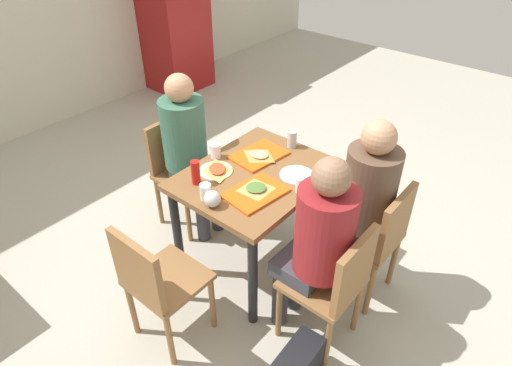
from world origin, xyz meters
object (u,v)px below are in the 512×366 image
at_px(paper_plate_center, 216,171).
at_px(plastic_cup_a, 216,151).
at_px(pizza_slice_c, 217,170).
at_px(chair_far_side, 179,165).
at_px(chair_near_right, 377,236).
at_px(pizza_slice_a, 256,188).
at_px(chair_near_left, 335,282).
at_px(soda_can, 292,139).
at_px(main_table, 256,188).
at_px(paper_plate_near_edge, 297,175).
at_px(person_in_red, 318,238).
at_px(tray_red_far, 259,155).
at_px(person_far_side, 188,144).
at_px(pizza_slice_b, 259,155).
at_px(foil_bundle, 212,199).
at_px(chair_left_end, 155,281).
at_px(tray_red_near, 255,193).
at_px(drink_fridge, 174,12).
at_px(plastic_cup_b, 301,185).
at_px(person_in_brown_jacket, 362,196).
at_px(condiment_bottle, 196,172).
at_px(plastic_cup_c, 206,192).

relative_size(paper_plate_center, plastic_cup_a, 2.20).
bearing_deg(pizza_slice_c, chair_far_side, 75.70).
height_order(chair_near_right, pizza_slice_a, chair_near_right).
height_order(chair_near_left, soda_can, soda_can).
xyz_separation_m(main_table, paper_plate_near_edge, (0.15, -0.22, 0.12)).
relative_size(person_in_red, tray_red_far, 3.54).
height_order(person_far_side, pizza_slice_b, person_far_side).
height_order(pizza_slice_a, foil_bundle, foil_bundle).
xyz_separation_m(chair_left_end, tray_red_near, (0.70, -0.14, 0.27)).
bearing_deg(pizza_slice_a, drink_fridge, 55.95).
bearing_deg(tray_red_far, pizza_slice_c, 164.80).
xyz_separation_m(tray_red_far, plastic_cup_b, (-0.15, -0.45, 0.04)).
xyz_separation_m(chair_left_end, paper_plate_center, (0.73, 0.22, 0.27)).
distance_m(person_in_brown_jacket, plastic_cup_b, 0.38).
relative_size(chair_near_left, person_in_brown_jacket, 0.68).
xyz_separation_m(chair_near_right, chair_far_side, (-0.25, 1.56, 0.00)).
xyz_separation_m(person_far_side, plastic_cup_a, (-0.02, -0.30, 0.07)).
relative_size(pizza_slice_b, plastic_cup_a, 1.98).
distance_m(tray_red_far, plastic_cup_b, 0.48).
height_order(pizza_slice_a, pizza_slice_b, same).
height_order(person_in_red, plastic_cup_a, person_in_red).
xyz_separation_m(chair_near_left, paper_plate_center, (0.10, 0.99, 0.27)).
xyz_separation_m(chair_far_side, paper_plate_center, (-0.15, -0.56, 0.27)).
relative_size(chair_near_right, tray_red_near, 2.40).
bearing_deg(condiment_bottle, pizza_slice_c, -3.90).
bearing_deg(plastic_cup_a, person_far_side, 85.32).
distance_m(foil_bundle, drink_fridge, 3.67).
bearing_deg(soda_can, person_in_red, -135.44).
distance_m(chair_near_right, plastic_cup_c, 1.10).
bearing_deg(drink_fridge, paper_plate_near_edge, -119.16).
height_order(person_in_brown_jacket, soda_can, person_in_brown_jacket).
height_order(chair_left_end, person_in_brown_jacket, person_in_brown_jacket).
bearing_deg(plastic_cup_c, chair_far_side, 61.18).
bearing_deg(person_in_red, condiment_bottle, 94.96).
bearing_deg(paper_plate_center, soda_can, -19.13).
distance_m(chair_near_left, chair_far_side, 1.57).
height_order(plastic_cup_b, plastic_cup_c, same).
distance_m(chair_far_side, condiment_bottle, 0.73).
distance_m(pizza_slice_c, plastic_cup_a, 0.18).
bearing_deg(pizza_slice_c, person_in_brown_jacket, -64.99).
bearing_deg(pizza_slice_b, condiment_bottle, 166.45).
bearing_deg(paper_plate_center, foil_bundle, -138.96).
relative_size(chair_near_left, tray_red_far, 2.40).
xyz_separation_m(paper_plate_center, plastic_cup_c, (-0.25, -0.16, 0.05)).
relative_size(pizza_slice_b, soda_can, 1.62).
bearing_deg(person_far_side, paper_plate_near_edge, -80.15).
bearing_deg(chair_left_end, plastic_cup_b, -20.38).
distance_m(person_in_red, pizza_slice_a, 0.52).
xyz_separation_m(pizza_slice_b, soda_can, (0.27, -0.08, 0.04)).
xyz_separation_m(person_in_red, drink_fridge, (2.11, 3.49, 0.19)).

